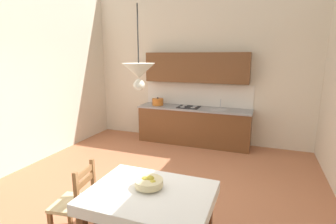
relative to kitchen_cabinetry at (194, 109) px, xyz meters
name	(u,v)px	position (x,y,z in m)	size (l,w,h in m)	color
ground_plane	(142,208)	(0.00, -2.93, -0.91)	(6.01, 7.00, 0.10)	#B7704C
wall_back	(199,61)	(0.00, 0.33, 1.14)	(6.01, 0.12, 4.00)	silver
kitchen_cabinetry	(194,109)	(0.00, 0.00, 0.00)	(2.72, 0.63, 2.20)	brown
dining_table	(150,203)	(0.52, -3.75, -0.23)	(1.29, 0.98, 0.75)	#56331C
dining_chair_tv_side	(76,203)	(-0.41, -3.80, -0.41)	(0.48, 0.48, 0.93)	#D1BC89
fruit_bowl	(149,182)	(0.48, -3.68, -0.04)	(0.30, 0.30, 0.12)	beige
pendant_lamp	(139,72)	(0.40, -3.70, 1.12)	(0.32, 0.32, 0.80)	black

